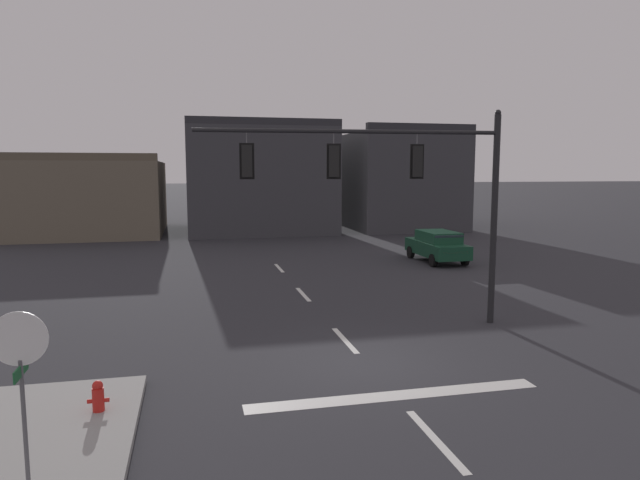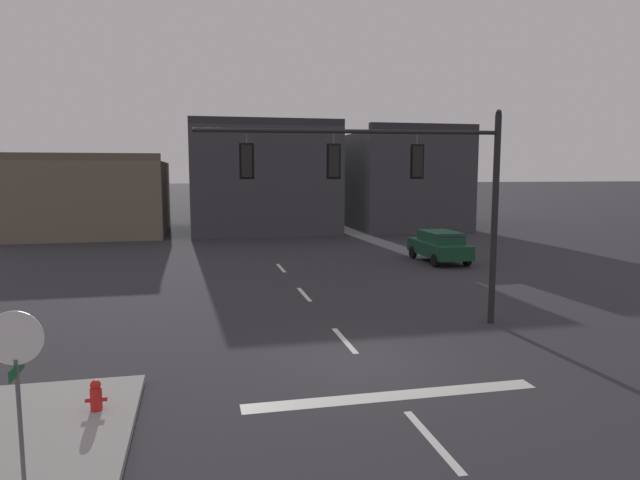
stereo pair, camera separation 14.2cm
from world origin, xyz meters
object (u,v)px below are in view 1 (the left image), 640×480
(stop_sign, at_px, (20,360))
(car_lot_nearside, at_px, (437,245))
(fire_hydrant, at_px, (98,402))
(signal_mast_near_side, at_px, (399,178))

(stop_sign, xyz_separation_m, car_lot_nearside, (14.73, 18.64, -1.29))
(car_lot_nearside, bearing_deg, stop_sign, -128.32)
(stop_sign, height_order, fire_hydrant, stop_sign)
(stop_sign, height_order, car_lot_nearside, stop_sign)
(car_lot_nearside, distance_m, fire_hydrant, 21.29)
(fire_hydrant, bearing_deg, stop_sign, -100.06)
(stop_sign, relative_size, fire_hydrant, 3.77)
(signal_mast_near_side, distance_m, car_lot_nearside, 13.25)
(signal_mast_near_side, bearing_deg, stop_sign, -137.63)
(stop_sign, bearing_deg, signal_mast_near_side, 42.37)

